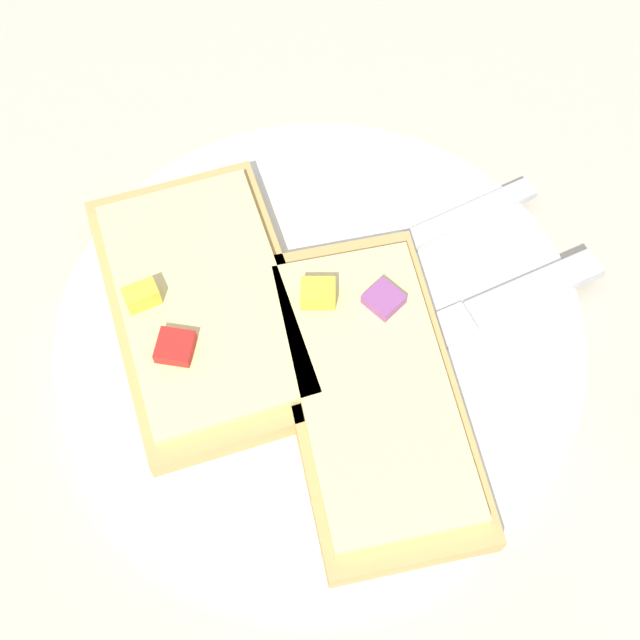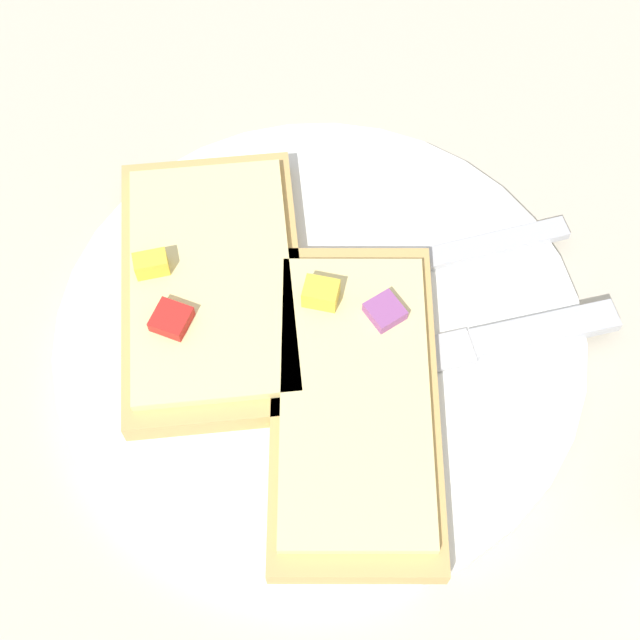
{
  "view_description": "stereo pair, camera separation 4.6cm",
  "coord_description": "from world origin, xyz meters",
  "px_view_note": "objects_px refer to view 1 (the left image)",
  "views": [
    {
      "loc": [
        0.22,
        -0.03,
        0.43
      ],
      "look_at": [
        0.0,
        0.0,
        0.02
      ],
      "focal_mm": 50.0,
      "sensor_mm": 36.0,
      "label": 1
    },
    {
      "loc": [
        0.22,
        0.01,
        0.43
      ],
      "look_at": [
        0.0,
        0.0,
        0.02
      ],
      "focal_mm": 50.0,
      "sensor_mm": 36.0,
      "label": 2
    }
  ],
  "objects_px": {
    "knife": "(456,323)",
    "pizza_slice_corner": "(372,391)",
    "fork": "(337,274)",
    "plate": "(320,334)",
    "pizza_slice_main": "(204,305)"
  },
  "relations": [
    {
      "from": "plate",
      "to": "fork",
      "type": "height_order",
      "value": "fork"
    },
    {
      "from": "knife",
      "to": "plate",
      "type": "bearing_deg",
      "value": -23.93
    },
    {
      "from": "fork",
      "to": "pizza_slice_main",
      "type": "bearing_deg",
      "value": -8.98
    },
    {
      "from": "fork",
      "to": "pizza_slice_corner",
      "type": "relative_size",
      "value": 1.23
    },
    {
      "from": "fork",
      "to": "pizza_slice_corner",
      "type": "bearing_deg",
      "value": 75.72
    },
    {
      "from": "knife",
      "to": "fork",
      "type": "bearing_deg",
      "value": -51.52
    },
    {
      "from": "plate",
      "to": "pizza_slice_main",
      "type": "bearing_deg",
      "value": -107.1
    },
    {
      "from": "fork",
      "to": "pizza_slice_corner",
      "type": "height_order",
      "value": "pizza_slice_corner"
    },
    {
      "from": "plate",
      "to": "pizza_slice_corner",
      "type": "relative_size",
      "value": 1.57
    },
    {
      "from": "knife",
      "to": "pizza_slice_corner",
      "type": "xyz_separation_m",
      "value": [
        0.03,
        -0.05,
        0.01
      ]
    },
    {
      "from": "plate",
      "to": "pizza_slice_corner",
      "type": "xyz_separation_m",
      "value": [
        0.04,
        0.02,
        0.02
      ]
    },
    {
      "from": "pizza_slice_main",
      "to": "fork",
      "type": "bearing_deg",
      "value": 90.34
    },
    {
      "from": "plate",
      "to": "knife",
      "type": "height_order",
      "value": "knife"
    },
    {
      "from": "pizza_slice_main",
      "to": "plate",
      "type": "bearing_deg",
      "value": 63.3
    },
    {
      "from": "plate",
      "to": "pizza_slice_corner",
      "type": "height_order",
      "value": "pizza_slice_corner"
    }
  ]
}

